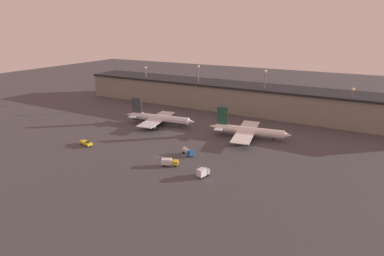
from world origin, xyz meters
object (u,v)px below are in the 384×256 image
at_px(service_vehicle_1, 203,172).
at_px(service_vehicle_3, 86,143).
at_px(airplane_1, 248,131).
at_px(service_vehicle_2, 169,162).
at_px(service_vehicle_0, 188,152).
at_px(airplane_0, 159,119).

bearing_deg(service_vehicle_1, service_vehicle_3, 105.43).
xyz_separation_m(airplane_1, service_vehicle_2, (-17.33, -44.88, -1.85)).
bearing_deg(service_vehicle_0, service_vehicle_1, -17.37).
bearing_deg(service_vehicle_0, service_vehicle_2, -69.04).
xyz_separation_m(service_vehicle_0, service_vehicle_1, (14.19, -14.33, 0.17)).
bearing_deg(service_vehicle_2, airplane_0, 104.98).
distance_m(service_vehicle_0, service_vehicle_1, 20.17).
bearing_deg(service_vehicle_1, airplane_1, 15.24).
relative_size(airplane_1, service_vehicle_3, 5.44).
bearing_deg(airplane_1, service_vehicle_3, -152.72).
bearing_deg(service_vehicle_0, airplane_1, 91.92).
height_order(airplane_1, service_vehicle_2, airplane_1).
bearing_deg(airplane_0, airplane_1, -4.23).
relative_size(airplane_0, service_vehicle_1, 8.05).
relative_size(airplane_0, service_vehicle_0, 6.36).
height_order(airplane_1, service_vehicle_3, airplane_1).
bearing_deg(service_vehicle_1, service_vehicle_2, 100.30).
relative_size(service_vehicle_1, service_vehicle_3, 0.70).
bearing_deg(airplane_1, service_vehicle_2, -119.55).
relative_size(airplane_1, service_vehicle_1, 7.80).
height_order(airplane_0, service_vehicle_2, airplane_0).
distance_m(airplane_0, service_vehicle_0, 44.78).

